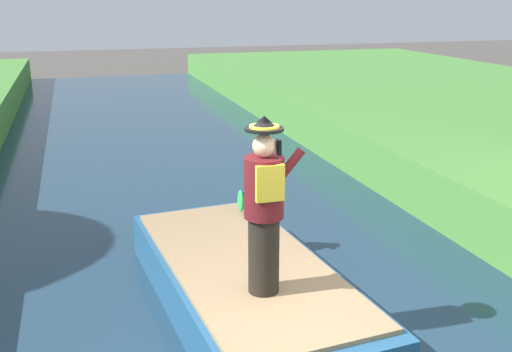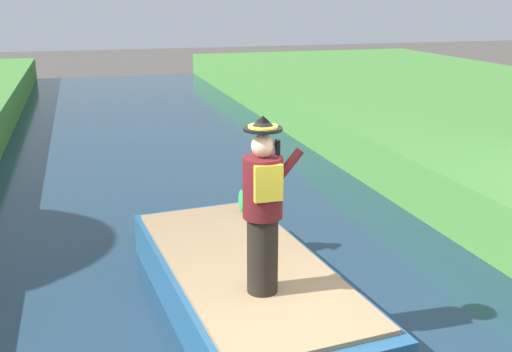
% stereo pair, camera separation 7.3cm
% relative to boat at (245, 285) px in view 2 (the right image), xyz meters
% --- Properties ---
extents(boat, '(2.17, 4.34, 0.61)m').
position_rel_boat_xyz_m(boat, '(0.00, 0.00, 0.00)').
color(boat, '#23517A').
rests_on(boat, canal_water).
extents(person_pirate, '(0.61, 0.42, 1.85)m').
position_rel_boat_xyz_m(person_pirate, '(-0.01, -0.77, 1.23)').
color(person_pirate, black).
rests_on(person_pirate, boat).
extents(parrot_plush, '(0.36, 0.35, 0.57)m').
position_rel_boat_xyz_m(parrot_plush, '(0.51, 1.49, 0.55)').
color(parrot_plush, blue).
rests_on(parrot_plush, boat).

